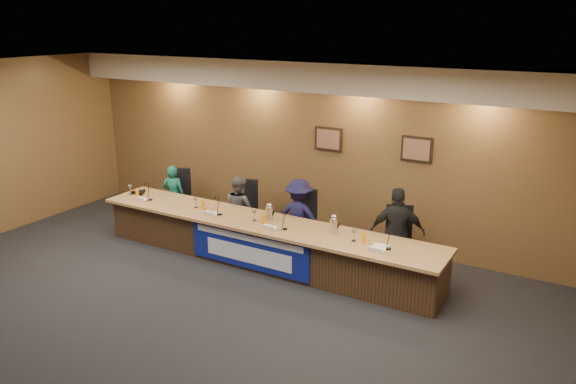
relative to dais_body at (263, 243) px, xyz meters
name	(u,v)px	position (x,y,z in m)	size (l,w,h in m)	color
floor	(164,328)	(0.00, -2.40, -0.35)	(10.00, 10.00, 0.00)	black
ceiling	(146,82)	(0.00, -2.40, 2.85)	(10.00, 8.00, 0.04)	silver
wall_back	(309,150)	(0.00, 1.60, 1.25)	(10.00, 0.04, 3.20)	brown
soffit	(303,76)	(0.00, 1.35, 2.60)	(10.00, 0.50, 0.50)	beige
dais_body	(263,243)	(0.00, 0.00, 0.00)	(6.00, 0.80, 0.70)	#3B2716
dais_top	(261,222)	(0.00, -0.05, 0.38)	(6.10, 0.95, 0.05)	#A27745
banner	(248,250)	(0.00, -0.41, 0.03)	(2.20, 0.02, 0.65)	navy
banner_text_upper	(248,238)	(0.00, -0.43, 0.23)	(2.00, 0.01, 0.10)	silver
banner_text_lower	(248,255)	(0.00, -0.43, -0.05)	(1.60, 0.01, 0.28)	silver
wall_photo_left	(329,139)	(0.40, 1.57, 1.50)	(0.52, 0.04, 0.42)	black
wall_photo_right	(417,149)	(2.00, 1.57, 1.50)	(0.52, 0.04, 0.42)	black
panelist_a	(174,195)	(-2.45, 0.63, 0.25)	(0.44, 0.29, 1.21)	#145746
panelist_b	(240,209)	(-0.90, 0.63, 0.25)	(0.59, 0.46, 1.20)	#505155
panelist_c	(299,217)	(0.33, 0.63, 0.32)	(0.86, 0.49, 1.33)	#121137
panelist_d	(397,233)	(2.07, 0.63, 0.37)	(0.85, 0.35, 1.45)	black
office_chair_a	(178,200)	(-2.45, 0.73, 0.13)	(0.48, 0.48, 0.08)	black
office_chair_b	(243,213)	(-0.90, 0.73, 0.13)	(0.48, 0.48, 0.08)	black
office_chair_c	(302,225)	(0.33, 0.73, 0.13)	(0.48, 0.48, 0.08)	black
office_chair_d	(398,245)	(2.07, 0.73, 0.13)	(0.48, 0.48, 0.08)	black
nameplate_a	(139,199)	(-2.43, -0.29, 0.45)	(0.24, 0.06, 0.09)	white
microphone_a	(151,200)	(-2.31, -0.14, 0.41)	(0.07, 0.07, 0.02)	black
juice_glass_a	(137,193)	(-2.67, -0.10, 0.47)	(0.06, 0.06, 0.15)	#FF9200
water_glass_a	(131,190)	(-2.87, -0.07, 0.49)	(0.08, 0.08, 0.18)	silver
nameplate_b	(209,213)	(-0.87, -0.27, 0.45)	(0.24, 0.06, 0.09)	white
microphone_b	(220,214)	(-0.75, -0.15, 0.41)	(0.07, 0.07, 0.02)	black
juice_glass_b	(203,205)	(-1.17, -0.07, 0.47)	(0.06, 0.06, 0.15)	#FF9200
water_glass_b	(196,203)	(-1.32, -0.06, 0.49)	(0.08, 0.08, 0.18)	silver
nameplate_c	(268,227)	(0.31, -0.32, 0.45)	(0.24, 0.06, 0.09)	white
microphone_c	(285,229)	(0.54, -0.18, 0.41)	(0.07, 0.07, 0.02)	black
juice_glass_c	(263,219)	(0.10, -0.12, 0.47)	(0.06, 0.06, 0.15)	#FF9200
water_glass_c	(254,215)	(-0.09, -0.09, 0.49)	(0.08, 0.08, 0.18)	silver
nameplate_d	(375,250)	(2.09, -0.31, 0.45)	(0.24, 0.06, 0.09)	white
microphone_d	(389,249)	(2.21, -0.12, 0.41)	(0.07, 0.07, 0.02)	black
juice_glass_d	(363,238)	(1.81, -0.09, 0.47)	(0.06, 0.06, 0.15)	#FF9200
water_glass_d	(354,235)	(1.65, -0.08, 0.49)	(0.08, 0.08, 0.18)	silver
carafe_mid	(269,214)	(0.10, 0.06, 0.51)	(0.13, 0.13, 0.22)	silver
carafe_right	(334,226)	(1.26, 0.05, 0.52)	(0.13, 0.13, 0.24)	silver
speakerphone	(139,192)	(-2.77, 0.04, 0.43)	(0.32, 0.32, 0.05)	black
paper_stack	(380,247)	(2.08, -0.12, 0.40)	(0.22, 0.30, 0.01)	white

